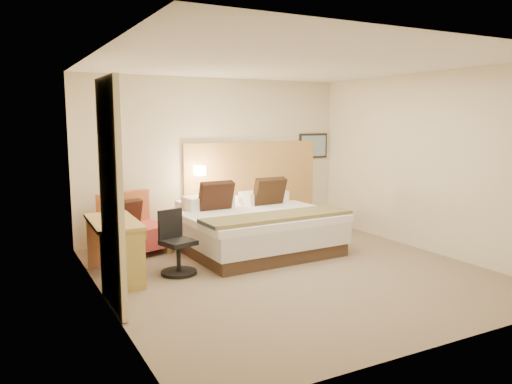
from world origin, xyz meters
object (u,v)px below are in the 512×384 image
lounge_chair (134,229)px  desk (116,232)px  side_table (195,228)px  bed (252,227)px  desk_chair (176,248)px

lounge_chair → desk: bearing=-114.1°
side_table → desk: size_ratio=0.44×
bed → side_table: (-0.74, 0.56, -0.05)m
bed → desk: bed is taller
lounge_chair → side_table: 0.95m
lounge_chair → side_table: size_ratio=1.97×
bed → desk: (-2.18, -0.47, 0.25)m
bed → desk: size_ratio=1.84×
lounge_chair → bed: bearing=-21.1°
side_table → desk: desk is taller
side_table → desk: 1.80m
bed → side_table: size_ratio=4.18×
bed → desk_chair: bearing=-156.6°
bed → side_table: bed is taller
side_table → desk_chair: size_ratio=0.66×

